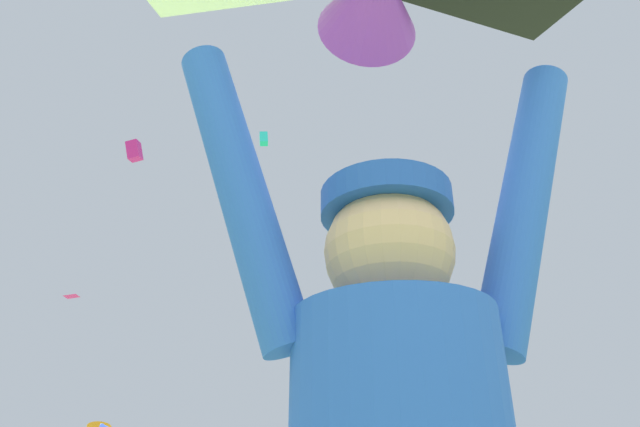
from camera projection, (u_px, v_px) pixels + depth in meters
name	position (u px, v px, depth m)	size (l,w,h in m)	color
distant_kite_magenta_low_right	(134.00, 151.00, 36.50)	(1.11, 1.08, 1.46)	#DB2393
distant_kite_magenta_low_left	(71.00, 296.00, 28.13)	(0.89, 0.89, 0.19)	#DB2393
distant_kite_teal_mid_left	(264.00, 139.00, 34.96)	(0.57, 0.56, 0.84)	#19B2AD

